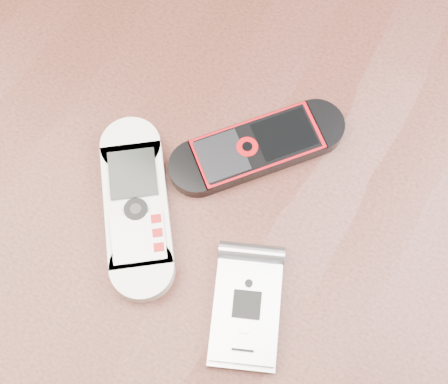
{
  "coord_description": "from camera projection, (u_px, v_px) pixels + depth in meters",
  "views": [
    {
      "loc": [
        0.1,
        -0.17,
        1.26
      ],
      "look_at": [
        0.01,
        0.0,
        0.76
      ],
      "focal_mm": 50.0,
      "sensor_mm": 36.0,
      "label": 1
    }
  ],
  "objects": [
    {
      "name": "table",
      "position": [
        220.0,
        229.0,
        0.65
      ],
      "size": [
        1.2,
        0.8,
        0.75
      ],
      "color": "black",
      "rests_on": "ground"
    },
    {
      "name": "motorola_razr",
      "position": [
        246.0,
        310.0,
        0.51
      ],
      "size": [
        0.09,
        0.12,
        0.02
      ],
      "primitive_type": "cube",
      "rotation": [
        0.0,
        0.0,
        0.41
      ],
      "color": "#BCBCC1",
      "rests_on": "table"
    },
    {
      "name": "nokia_black_red",
      "position": [
        257.0,
        147.0,
        0.56
      ],
      "size": [
        0.15,
        0.16,
        0.02
      ],
      "primitive_type": "cube",
      "rotation": [
        0.0,
        0.0,
        -0.7
      ],
      "color": "black",
      "rests_on": "table"
    },
    {
      "name": "nokia_white",
      "position": [
        137.0,
        206.0,
        0.54
      ],
      "size": [
        0.14,
        0.16,
        0.02
      ],
      "primitive_type": "cube",
      "rotation": [
        0.0,
        0.0,
        0.65
      ],
      "color": "white",
      "rests_on": "table"
    },
    {
      "name": "ground",
      "position": [
        222.0,
        326.0,
        1.25
      ],
      "size": [
        4.0,
        4.0,
        0.0
      ],
      "primitive_type": "plane",
      "color": "#472B19",
      "rests_on": "ground"
    }
  ]
}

